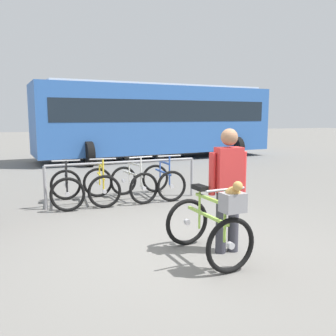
{
  "coord_description": "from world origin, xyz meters",
  "views": [
    {
      "loc": [
        -1.73,
        -4.32,
        1.79
      ],
      "look_at": [
        0.1,
        0.84,
        1.0
      ],
      "focal_mm": 38.28,
      "sensor_mm": 36.0,
      "label": 1
    }
  ],
  "objects_px": {
    "racked_bike_black": "(67,188)",
    "racked_bike_yellow": "(101,185)",
    "bus_distant": "(157,117)",
    "racked_bike_white": "(133,183)",
    "person_with_featured_bike": "(228,185)",
    "racked_bike_blue": "(163,180)",
    "featured_bicycle": "(212,223)"
  },
  "relations": [
    {
      "from": "racked_bike_black",
      "to": "racked_bike_yellow",
      "type": "height_order",
      "value": "same"
    },
    {
      "from": "bus_distant",
      "to": "racked_bike_white",
      "type": "bearing_deg",
      "value": -111.63
    },
    {
      "from": "person_with_featured_bike",
      "to": "racked_bike_blue",
      "type": "bearing_deg",
      "value": 85.56
    },
    {
      "from": "racked_bike_black",
      "to": "featured_bicycle",
      "type": "height_order",
      "value": "featured_bicycle"
    },
    {
      "from": "featured_bicycle",
      "to": "bus_distant",
      "type": "bearing_deg",
      "value": 75.75
    },
    {
      "from": "bus_distant",
      "to": "racked_bike_yellow",
      "type": "bearing_deg",
      "value": -116.17
    },
    {
      "from": "racked_bike_white",
      "to": "person_with_featured_bike",
      "type": "relative_size",
      "value": 0.74
    },
    {
      "from": "racked_bike_yellow",
      "to": "featured_bicycle",
      "type": "xyz_separation_m",
      "value": [
        0.8,
        -3.57,
        0.12
      ]
    },
    {
      "from": "racked_bike_white",
      "to": "person_with_featured_bike",
      "type": "height_order",
      "value": "person_with_featured_bike"
    },
    {
      "from": "racked_bike_black",
      "to": "racked_bike_white",
      "type": "distance_m",
      "value": 1.4
    },
    {
      "from": "bus_distant",
      "to": "person_with_featured_bike",
      "type": "bearing_deg",
      "value": -102.85
    },
    {
      "from": "racked_bike_black",
      "to": "person_with_featured_bike",
      "type": "height_order",
      "value": "person_with_featured_bike"
    },
    {
      "from": "racked_bike_white",
      "to": "featured_bicycle",
      "type": "relative_size",
      "value": 0.98
    },
    {
      "from": "racked_bike_black",
      "to": "racked_bike_yellow",
      "type": "distance_m",
      "value": 0.7
    },
    {
      "from": "racked_bike_blue",
      "to": "featured_bicycle",
      "type": "xyz_separation_m",
      "value": [
        -0.59,
        -3.64,
        0.12
      ]
    },
    {
      "from": "racked_bike_blue",
      "to": "person_with_featured_bike",
      "type": "height_order",
      "value": "person_with_featured_bike"
    },
    {
      "from": "racked_bike_white",
      "to": "person_with_featured_bike",
      "type": "distance_m",
      "value": 3.46
    },
    {
      "from": "person_with_featured_bike",
      "to": "featured_bicycle",
      "type": "bearing_deg",
      "value": -146.78
    },
    {
      "from": "racked_bike_white",
      "to": "bus_distant",
      "type": "xyz_separation_m",
      "value": [
        2.84,
        7.17,
        1.37
      ]
    },
    {
      "from": "racked_bike_yellow",
      "to": "person_with_featured_bike",
      "type": "xyz_separation_m",
      "value": [
        1.13,
        -3.35,
        0.54
      ]
    },
    {
      "from": "racked_bike_black",
      "to": "person_with_featured_bike",
      "type": "bearing_deg",
      "value": -61.08
    },
    {
      "from": "racked_bike_black",
      "to": "racked_bike_white",
      "type": "bearing_deg",
      "value": 3.1
    },
    {
      "from": "racked_bike_blue",
      "to": "bus_distant",
      "type": "height_order",
      "value": "bus_distant"
    },
    {
      "from": "racked_bike_white",
      "to": "racked_bike_blue",
      "type": "bearing_deg",
      "value": 3.1
    },
    {
      "from": "racked_bike_black",
      "to": "bus_distant",
      "type": "height_order",
      "value": "bus_distant"
    },
    {
      "from": "racked_bike_yellow",
      "to": "racked_bike_blue",
      "type": "height_order",
      "value": "same"
    },
    {
      "from": "featured_bicycle",
      "to": "person_with_featured_bike",
      "type": "relative_size",
      "value": 0.75
    },
    {
      "from": "racked_bike_white",
      "to": "racked_bike_yellow",
      "type": "bearing_deg",
      "value": -176.9
    },
    {
      "from": "racked_bike_white",
      "to": "bus_distant",
      "type": "height_order",
      "value": "bus_distant"
    },
    {
      "from": "racked_bike_white",
      "to": "racked_bike_black",
      "type": "bearing_deg",
      "value": -176.9
    },
    {
      "from": "racked_bike_yellow",
      "to": "bus_distant",
      "type": "height_order",
      "value": "bus_distant"
    },
    {
      "from": "racked_bike_white",
      "to": "bus_distant",
      "type": "relative_size",
      "value": 0.12
    }
  ]
}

